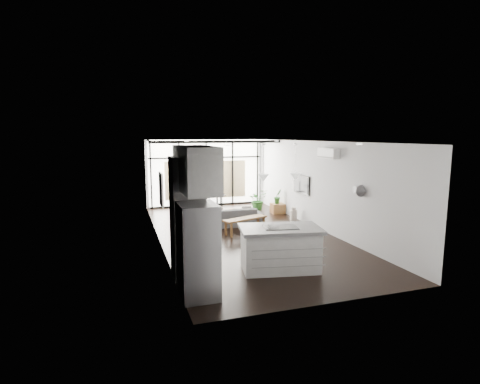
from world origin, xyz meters
TOP-DOWN VIEW (x-y plane):
  - floor at (0.00, 0.00)m, footprint 5.00×10.00m
  - ceiling at (0.00, 0.00)m, footprint 5.00×10.00m
  - wall_left at (-2.50, 0.00)m, footprint 0.02×10.00m
  - wall_right at (2.50, 0.00)m, footprint 0.02×10.00m
  - wall_back at (0.00, 5.00)m, footprint 5.00×0.02m
  - wall_front at (0.00, -5.00)m, footprint 5.00×0.02m
  - glazing at (0.00, 4.88)m, footprint 5.00×0.20m
  - skylight at (0.00, 4.00)m, footprint 4.70×1.90m
  - neighbour_building at (0.00, 4.95)m, footprint 3.50×0.02m
  - island at (-0.18, -3.14)m, footprint 1.94×1.37m
  - cooktop at (-0.18, -3.14)m, footprint 0.82×0.62m
  - fridge at (-2.20, -3.95)m, footprint 0.68×0.85m
  - appliance_column at (-2.21, -3.05)m, footprint 0.66×0.69m
  - upper_cabinets at (-2.12, -3.50)m, footprint 0.62×1.75m
  - pendant_left at (-0.40, -2.65)m, footprint 0.26×0.26m
  - pendant_right at (0.40, -2.65)m, footprint 0.26×0.26m
  - sofa at (-0.03, 1.13)m, footprint 2.05×0.63m
  - console_bench at (0.10, 0.08)m, footprint 1.53×0.86m
  - pouf at (0.17, 1.66)m, footprint 0.64×0.64m
  - crate at (2.25, 2.52)m, footprint 0.52×0.52m
  - plant_tall at (1.75, 3.36)m, footprint 0.98×1.03m
  - plant_crate at (2.25, 2.52)m, footprint 0.47×0.63m
  - milk_can at (2.22, 1.08)m, footprint 0.26×0.26m
  - bistro_set at (0.03, 4.58)m, footprint 1.53×0.82m
  - tv at (2.46, 1.00)m, footprint 0.05×1.10m
  - ac_unit at (2.38, -0.80)m, footprint 0.22×0.90m
  - framed_art at (-2.47, -0.50)m, footprint 0.04×0.70m

SIDE VIEW (x-z plane):
  - floor at x=0.00m, z-range 0.00..0.00m
  - crate at x=2.25m, z-range 0.00..0.37m
  - pouf at x=0.17m, z-range 0.00..0.42m
  - console_bench at x=0.10m, z-range 0.00..0.48m
  - milk_can at x=2.22m, z-range 0.00..0.49m
  - plant_tall at x=1.75m, z-range 0.00..0.64m
  - bistro_set at x=0.03m, z-range 0.00..0.70m
  - sofa at x=-0.03m, z-range 0.00..0.80m
  - island at x=-0.18m, z-range 0.00..0.97m
  - plant_crate at x=2.25m, z-range 0.37..0.62m
  - fridge at x=-2.20m, z-range 0.00..1.76m
  - cooktop at x=-0.18m, z-range 0.97..0.98m
  - neighbour_building at x=0.00m, z-range 0.30..1.90m
  - appliance_column at x=-2.21m, z-range 0.00..2.56m
  - tv at x=2.46m, z-range 0.98..1.62m
  - wall_left at x=-2.50m, z-range 0.00..2.80m
  - wall_right at x=2.50m, z-range 0.00..2.80m
  - wall_back at x=0.00m, z-range 0.00..2.80m
  - wall_front at x=0.00m, z-range 0.00..2.80m
  - glazing at x=0.00m, z-range 0.00..2.80m
  - framed_art at x=-2.47m, z-range 1.10..2.00m
  - pendant_left at x=-0.40m, z-range 1.93..2.11m
  - pendant_right at x=0.40m, z-range 1.93..2.11m
  - upper_cabinets at x=-2.12m, z-range 1.92..2.78m
  - ac_unit at x=2.38m, z-range 2.30..2.60m
  - skylight at x=0.00m, z-range 2.74..2.80m
  - ceiling at x=0.00m, z-range 2.80..2.80m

